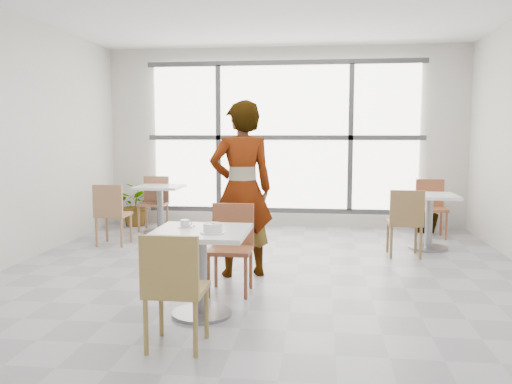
# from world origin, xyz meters

# --- Properties ---
(floor) EXTENTS (7.00, 7.00, 0.00)m
(floor) POSITION_xyz_m (0.00, 0.00, 0.00)
(floor) COLOR #9E9EA5
(floor) RESTS_ON ground
(wall_back) EXTENTS (6.00, 0.00, 6.00)m
(wall_back) POSITION_xyz_m (0.00, 3.50, 1.50)
(wall_back) COLOR silver
(wall_back) RESTS_ON ground
(wall_front) EXTENTS (6.00, 0.00, 6.00)m
(wall_front) POSITION_xyz_m (0.00, -3.50, 1.50)
(wall_front) COLOR silver
(wall_front) RESTS_ON ground
(window) EXTENTS (4.60, 0.07, 2.52)m
(window) POSITION_xyz_m (0.00, 3.44, 1.50)
(window) COLOR white
(window) RESTS_ON ground
(main_table) EXTENTS (0.80, 0.80, 0.75)m
(main_table) POSITION_xyz_m (-0.38, -1.04, 0.52)
(main_table) COLOR white
(main_table) RESTS_ON ground
(chair_near) EXTENTS (0.42, 0.42, 0.87)m
(chair_near) POSITION_xyz_m (-0.41, -1.81, 0.50)
(chair_near) COLOR #A18545
(chair_near) RESTS_ON ground
(chair_far) EXTENTS (0.42, 0.42, 0.87)m
(chair_far) POSITION_xyz_m (-0.25, -0.30, 0.50)
(chair_far) COLOR brown
(chair_far) RESTS_ON ground
(oatmeal_bowl) EXTENTS (0.21, 0.21, 0.09)m
(oatmeal_bowl) POSITION_xyz_m (-0.25, -1.17, 0.79)
(oatmeal_bowl) COLOR white
(oatmeal_bowl) RESTS_ON main_table
(coffee_cup) EXTENTS (0.16, 0.13, 0.07)m
(coffee_cup) POSITION_xyz_m (-0.55, -0.94, 0.78)
(coffee_cup) COLOR silver
(coffee_cup) RESTS_ON main_table
(person) EXTENTS (0.82, 0.67, 1.92)m
(person) POSITION_xyz_m (-0.23, 0.28, 0.96)
(person) COLOR black
(person) RESTS_ON ground
(bg_table_left) EXTENTS (0.70, 0.70, 0.75)m
(bg_table_left) POSITION_xyz_m (-1.90, 2.63, 0.49)
(bg_table_left) COLOR silver
(bg_table_left) RESTS_ON ground
(bg_table_right) EXTENTS (0.70, 0.70, 0.75)m
(bg_table_right) POSITION_xyz_m (2.09, 1.93, 0.49)
(bg_table_right) COLOR white
(bg_table_right) RESTS_ON ground
(bg_chair_left_near) EXTENTS (0.42, 0.42, 0.87)m
(bg_chair_left_near) POSITION_xyz_m (-2.27, 1.59, 0.50)
(bg_chair_left_near) COLOR #9E704B
(bg_chair_left_near) RESTS_ON ground
(bg_chair_left_far) EXTENTS (0.42, 0.42, 0.87)m
(bg_chair_left_far) POSITION_xyz_m (-2.06, 2.88, 0.50)
(bg_chair_left_far) COLOR #996347
(bg_chair_left_far) RESTS_ON ground
(bg_chair_right_near) EXTENTS (0.42, 0.42, 0.87)m
(bg_chair_right_near) POSITION_xyz_m (1.70, 1.38, 0.50)
(bg_chair_right_near) COLOR olive
(bg_chair_right_near) RESTS_ON ground
(bg_chair_right_far) EXTENTS (0.42, 0.42, 0.87)m
(bg_chair_right_far) POSITION_xyz_m (2.29, 2.84, 0.50)
(bg_chair_right_far) COLOR #985533
(bg_chair_right_far) RESTS_ON ground
(plant_left) EXTENTS (0.76, 0.69, 0.75)m
(plant_left) POSITION_xyz_m (-2.48, 3.20, 0.37)
(plant_left) COLOR #4A7532
(plant_left) RESTS_ON ground
(plant_right) EXTENTS (0.50, 0.50, 0.74)m
(plant_right) POSITION_xyz_m (2.28, 3.20, 0.37)
(plant_right) COLOR #337231
(plant_right) RESTS_ON ground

